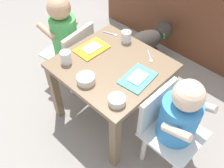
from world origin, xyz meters
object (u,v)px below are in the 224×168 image
at_px(dining_table, 112,75).
at_px(water_cup_left, 126,37).
at_px(seated_child_left, 65,35).
at_px(veggie_bowl_near, 85,79).
at_px(food_tray_left, 92,49).
at_px(dog, 148,40).
at_px(spoon_by_right_tray, 150,57).
at_px(water_cup_right, 66,58).
at_px(seated_child_right, 177,117).
at_px(cereal_bowl_right_side, 117,100).
at_px(spoon_by_left_tray, 112,34).
at_px(food_tray_right, 138,78).

height_order(dining_table, water_cup_left, water_cup_left).
bearing_deg(seated_child_left, veggie_bowl_near, -25.74).
bearing_deg(food_tray_left, water_cup_left, 65.17).
height_order(dog, spoon_by_right_tray, spoon_by_right_tray).
distance_m(dining_table, water_cup_right, 0.28).
relative_size(dog, veggie_bowl_near, 4.87).
bearing_deg(veggie_bowl_near, spoon_by_right_tray, 72.38).
xyz_separation_m(seated_child_right, cereal_bowl_right_side, (-0.24, -0.17, 0.07)).
bearing_deg(veggie_bowl_near, water_cup_left, 101.40).
relative_size(food_tray_left, water_cup_right, 2.61).
bearing_deg(cereal_bowl_right_side, spoon_by_right_tray, 103.75).
bearing_deg(cereal_bowl_right_side, food_tray_left, 153.24).
distance_m(water_cup_right, spoon_by_right_tray, 0.47).
height_order(dog, spoon_by_left_tray, spoon_by_left_tray).
distance_m(food_tray_right, water_cup_left, 0.33).
relative_size(dining_table, food_tray_left, 3.00).
distance_m(cereal_bowl_right_side, spoon_by_right_tray, 0.38).
distance_m(dining_table, spoon_by_right_tray, 0.24).
relative_size(dining_table, food_tray_right, 2.86).
distance_m(food_tray_left, water_cup_left, 0.22).
height_order(seated_child_right, water_cup_right, seated_child_right).
relative_size(seated_child_left, cereal_bowl_right_side, 8.06).
bearing_deg(food_tray_right, spoon_by_left_tray, 152.96).
relative_size(dining_table, seated_child_left, 0.84).
distance_m(food_tray_right, spoon_by_right_tray, 0.19).
height_order(food_tray_right, cereal_bowl_right_side, cereal_bowl_right_side).
height_order(food_tray_left, water_cup_left, water_cup_left).
bearing_deg(spoon_by_left_tray, seated_child_right, -18.31).
relative_size(dog, food_tray_right, 2.31).
distance_m(seated_child_right, food_tray_left, 0.63).
height_order(dining_table, dog, dining_table).
bearing_deg(seated_child_left, dining_table, -2.93).
relative_size(water_cup_left, veggie_bowl_near, 0.72).
xyz_separation_m(seated_child_left, veggie_bowl_near, (0.44, -0.21, 0.06)).
xyz_separation_m(veggie_bowl_near, cereal_bowl_right_side, (0.21, 0.01, -0.00)).
bearing_deg(seated_child_right, seated_child_left, 177.75).
distance_m(veggie_bowl_near, spoon_by_right_tray, 0.40).
distance_m(seated_child_right, cereal_bowl_right_side, 0.30).
distance_m(water_cup_right, veggie_bowl_near, 0.19).
relative_size(water_cup_left, cereal_bowl_right_side, 0.82).
xyz_separation_m(seated_child_left, seated_child_right, (0.89, -0.04, -0.02)).
bearing_deg(dining_table, cereal_bowl_right_side, -41.24).
bearing_deg(spoon_by_left_tray, water_cup_right, -89.24).
bearing_deg(spoon_by_right_tray, dog, 126.81).
bearing_deg(water_cup_left, cereal_bowl_right_side, -53.27).
height_order(veggie_bowl_near, spoon_by_right_tray, veggie_bowl_near).
xyz_separation_m(water_cup_right, spoon_by_right_tray, (0.31, 0.35, -0.03)).
bearing_deg(food_tray_right, water_cup_left, 142.68).
bearing_deg(dog, cereal_bowl_right_side, -63.01).
distance_m(food_tray_right, cereal_bowl_right_side, 0.20).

